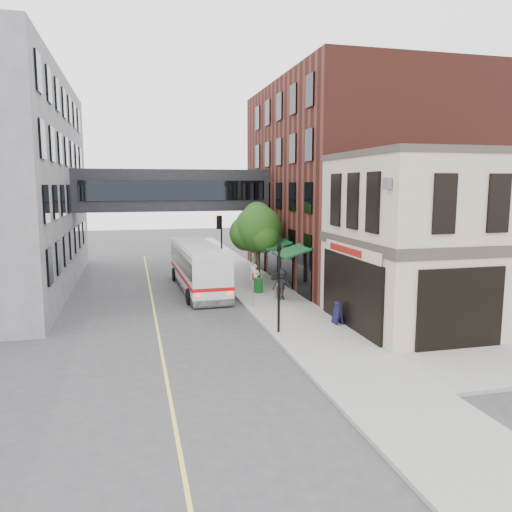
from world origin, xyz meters
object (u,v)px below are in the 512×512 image
pedestrian_c (282,284)px  sandwich_board (338,313)px  bus (198,265)px  newspaper_box (258,285)px  pedestrian_a (255,278)px  pedestrian_b (282,284)px

pedestrian_c → sandwich_board: bearing=-82.7°
bus → newspaper_box: (3.47, -2.52, -1.03)m
sandwich_board → pedestrian_a: bearing=104.4°
pedestrian_a → pedestrian_c: 2.72m
pedestrian_c → bus: bearing=127.8°
pedestrian_c → newspaper_box: bearing=106.6°
bus → pedestrian_c: (4.33, -4.75, -0.57)m
pedestrian_c → newspaper_box: (-0.86, 2.23, -0.46)m
bus → pedestrian_a: size_ratio=6.17×
bus → pedestrian_c: bearing=-47.7°
bus → newspaper_box: bearing=-36.0°
pedestrian_b → sandwich_board: bearing=-95.9°
pedestrian_b → pedestrian_c: size_ratio=0.93×
bus → newspaper_box: size_ratio=11.95×
pedestrian_a → pedestrian_c: (1.02, -2.52, 0.03)m
bus → sandwich_board: 11.75m
pedestrian_b → pedestrian_c: pedestrian_c is taller
pedestrian_a → pedestrian_c: pedestrian_c is taller
pedestrian_b → newspaper_box: 2.05m
newspaper_box → sandwich_board: (2.02, -7.83, 0.07)m
pedestrian_c → sandwich_board: (1.16, -5.59, -0.39)m
pedestrian_a → pedestrian_c: size_ratio=0.96×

